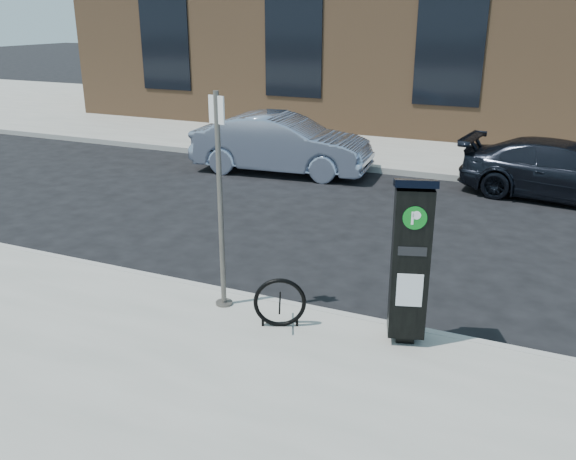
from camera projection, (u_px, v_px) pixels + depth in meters
The scene contains 10 objects.
ground at pixel (276, 309), 8.50m from camera, with size 120.00×120.00×0.00m, color black.
sidewalk_far at pixel (453, 133), 20.51m from camera, with size 60.00×12.00×0.15m, color gray.
curb_near at pixel (276, 305), 8.46m from camera, with size 60.00×0.12×0.16m, color #9E9B93.
curb_far at pixel (411, 173), 15.37m from camera, with size 60.00×0.12×0.16m, color #9E9B93.
building at pixel (478, 5), 21.71m from camera, with size 28.00×10.05×8.25m.
parking_kiosk at pixel (410, 260), 7.07m from camera, with size 0.57×0.54×2.05m.
sign_pole at pixel (220, 205), 7.84m from camera, with size 0.25×0.23×2.87m.
bike_rack at pixel (280, 303), 7.63m from camera, with size 0.63×0.32×0.66m.
car_silver at pixel (282, 144), 15.52m from camera, with size 1.58×4.53×1.49m, color #8B97B1.
car_dark at pixel (564, 171), 13.31m from camera, with size 1.78×4.38×1.27m, color black.
Camera 1 is at (3.27, -6.90, 3.91)m, focal length 38.00 mm.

